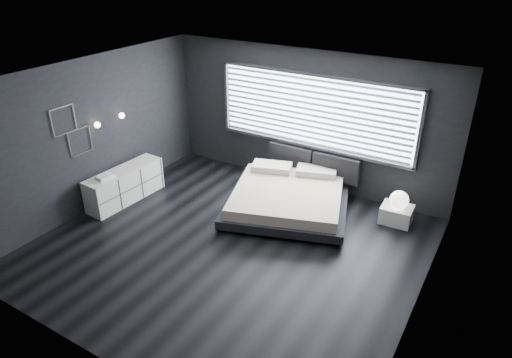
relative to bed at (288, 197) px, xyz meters
The scene contains 12 objects.
room 1.96m from the bed, 99.42° to the right, with size 6.04×6.00×2.80m.
window 1.75m from the bed, 93.18° to the left, with size 4.14×0.09×1.52m.
headboard 1.10m from the bed, 89.29° to the left, with size 1.96×0.16×0.52m.
sconce_near 3.74m from the bed, 154.07° to the right, with size 0.18×0.11×0.11m.
sconce_far 3.54m from the bed, 163.54° to the right, with size 0.18×0.11×0.11m.
wall_art_upper 4.19m from the bed, 146.67° to the right, with size 0.01×0.48×0.48m.
wall_art_lower 3.91m from the bed, 149.87° to the right, with size 0.01×0.48×0.48m.
bed is the anchor object (origin of this frame).
nightstand 2.00m from the bed, 18.13° to the left, with size 0.54×0.45×0.32m, color white.
orb_lamp 2.01m from the bed, 16.76° to the left, with size 0.33×0.33×0.33m, color white.
dresser 3.19m from the bed, 155.99° to the right, with size 0.55×1.66×0.65m.
book_stack 3.42m from the bed, 149.50° to the right, with size 0.29×0.35×0.06m.
Camera 1 is at (3.61, -5.17, 4.47)m, focal length 32.00 mm.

